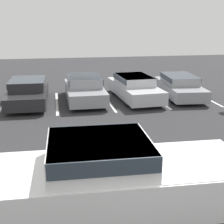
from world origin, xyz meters
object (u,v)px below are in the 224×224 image
(parked_sedan_d, at_px, (179,85))
(parked_sedan_a, at_px, (28,91))
(parked_sedan_c, at_px, (134,87))
(parked_sedan_b, at_px, (84,88))
(pickup_truck, at_px, (114,178))

(parked_sedan_d, bearing_deg, parked_sedan_a, -85.14)
(parked_sedan_a, bearing_deg, parked_sedan_d, 91.45)
(parked_sedan_c, relative_size, parked_sedan_d, 1.05)
(parked_sedan_c, bearing_deg, parked_sedan_d, 86.86)
(parked_sedan_b, bearing_deg, pickup_truck, -2.38)
(parked_sedan_c, xyz_separation_m, parked_sedan_d, (2.57, 0.04, -0.03))
(parked_sedan_b, relative_size, parked_sedan_d, 0.98)
(parked_sedan_a, xyz_separation_m, parked_sedan_c, (5.51, 0.03, -0.00))
(pickup_truck, xyz_separation_m, parked_sedan_c, (3.00, 10.04, -0.21))
(parked_sedan_a, distance_m, parked_sedan_b, 2.84)
(pickup_truck, distance_m, parked_sedan_b, 10.11)
(parked_sedan_b, distance_m, parked_sedan_d, 5.24)
(parked_sedan_a, bearing_deg, parked_sedan_c, 91.28)
(parked_sedan_a, xyz_separation_m, parked_sedan_b, (2.84, 0.09, 0.02))
(pickup_truck, bearing_deg, parked_sedan_c, 74.79)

